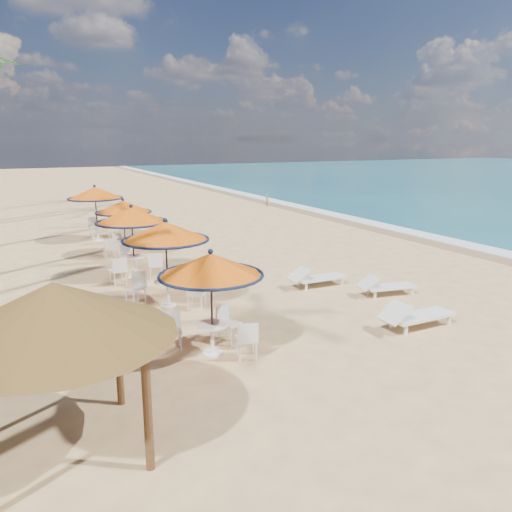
{
  "coord_description": "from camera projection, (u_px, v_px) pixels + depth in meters",
  "views": [
    {
      "loc": [
        -8.92,
        -9.76,
        4.65
      ],
      "look_at": [
        -2.41,
        3.39,
        1.2
      ],
      "focal_mm": 35.0,
      "sensor_mm": 36.0,
      "label": 1
    }
  ],
  "objects": [
    {
      "name": "person",
      "position": [
        267.0,
        200.0,
        35.17
      ],
      "size": [
        0.23,
        0.34,
        0.91
      ],
      "primitive_type": "imported",
      "rotation": [
        0.0,
        0.0,
        1.53
      ],
      "color": "olive",
      "rests_on": "ground"
    },
    {
      "name": "lounger_far",
      "position": [
        315.0,
        277.0,
        16.04
      ],
      "size": [
        1.94,
        0.64,
        0.69
      ],
      "rotation": [
        0.0,
        0.0,
        -0.02
      ],
      "color": "silver",
      "rests_on": "ground"
    },
    {
      "name": "wetsand_band",
      "position": [
        386.0,
        231.0,
        25.79
      ],
      "size": [
        1.4,
        140.0,
        0.02
      ],
      "primitive_type": "cube",
      "color": "olive",
      "rests_on": "ground"
    },
    {
      "name": "station_4",
      "position": [
        96.0,
        198.0,
        23.1
      ],
      "size": [
        2.51,
        2.51,
        2.62
      ],
      "color": "black",
      "rests_on": "ground"
    },
    {
      "name": "station_2",
      "position": [
        132.0,
        224.0,
        16.82
      ],
      "size": [
        2.42,
        2.54,
        2.53
      ],
      "color": "black",
      "rests_on": "ground"
    },
    {
      "name": "palapa",
      "position": [
        55.0,
        311.0,
        7.14
      ],
      "size": [
        3.51,
        3.51,
        2.68
      ],
      "color": "brown",
      "rests_on": "ground"
    },
    {
      "name": "ground",
      "position": [
        392.0,
        316.0,
        13.44
      ],
      "size": [
        160.0,
        160.0,
        0.0
      ],
      "primitive_type": "plane",
      "color": "tan",
      "rests_on": "ground"
    },
    {
      "name": "station_3",
      "position": [
        122.0,
        212.0,
        20.06
      ],
      "size": [
        2.25,
        2.25,
        2.34
      ],
      "color": "black",
      "rests_on": "ground"
    },
    {
      "name": "station_1",
      "position": [
        165.0,
        239.0,
        13.81
      ],
      "size": [
        2.43,
        2.43,
        2.54
      ],
      "color": "black",
      "rests_on": "ground"
    },
    {
      "name": "lounger_near",
      "position": [
        415.0,
        315.0,
        12.49
      ],
      "size": [
        2.08,
        0.68,
        0.74
      ],
      "rotation": [
        0.0,
        0.0,
        0.01
      ],
      "color": "silver",
      "rests_on": "ground"
    },
    {
      "name": "station_0",
      "position": [
        212.0,
        278.0,
        10.72
      ],
      "size": [
        2.29,
        2.29,
        2.39
      ],
      "color": "black",
      "rests_on": "ground"
    },
    {
      "name": "foam_strip",
      "position": [
        400.0,
        230.0,
        26.18
      ],
      "size": [
        1.2,
        140.0,
        0.04
      ],
      "primitive_type": "cube",
      "color": "white",
      "rests_on": "ground"
    },
    {
      "name": "lounger_mid",
      "position": [
        385.0,
        286.0,
        15.15
      ],
      "size": [
        1.89,
        0.87,
        0.65
      ],
      "rotation": [
        0.0,
        0.0,
        -0.17
      ],
      "color": "silver",
      "rests_on": "ground"
    }
  ]
}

